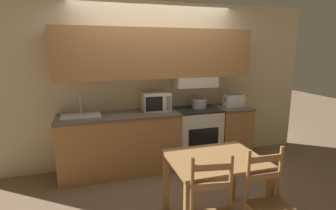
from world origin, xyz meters
The scene contains 11 objects.
ground_plane centered at (0.00, 0.00, 0.00)m, with size 16.00×16.00×0.00m, color #7F664C.
wall_back centered at (0.02, -0.07, 1.52)m, with size 5.39×0.38×2.55m.
lower_counter_main centered at (-0.62, -0.29, 0.45)m, with size 1.77×0.59×0.90m.
lower_counter_right_stub centered at (1.24, -0.29, 0.45)m, with size 0.53×0.59×0.90m.
stove_range centered at (0.62, -0.27, 0.45)m, with size 0.70×0.55×0.90m.
cooking_pot centered at (0.68, -0.22, 0.98)m, with size 0.32×0.24×0.14m.
microwave centered at (-0.04, -0.19, 1.04)m, with size 0.42×0.33×0.28m.
toaster centered at (1.26, -0.29, 1.01)m, with size 0.31×0.21×0.20m.
sink_basin centered at (-1.15, -0.29, 0.92)m, with size 0.54×0.35×0.28m.
dining_table centered at (0.19, -1.76, 0.63)m, with size 0.95×0.75×0.74m.
chair_right_of_table centered at (0.49, -2.29, 0.45)m, with size 0.39×0.39×0.95m.
Camera 1 is at (-1.02, -4.04, 1.83)m, focal length 28.00 mm.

